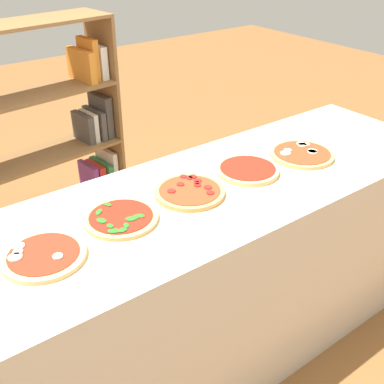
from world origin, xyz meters
name	(u,v)px	position (x,y,z in m)	size (l,w,h in m)	color
ground_plane	(192,358)	(0.00, 0.00, 0.00)	(12.00, 12.00, 0.00)	brown
counter	(192,286)	(0.00, 0.00, 0.47)	(2.64, 0.74, 0.94)	beige
parchment_paper	(192,196)	(0.00, 0.00, 0.94)	(2.30, 0.45, 0.00)	tan
pizza_mozzarella_0	(44,256)	(-0.63, -0.03, 0.95)	(0.28, 0.28, 0.02)	#E5C17F
pizza_spinach_1	(121,218)	(-0.32, 0.02, 0.95)	(0.28, 0.28, 0.02)	#DBB26B
pizza_pepperoni_2	(190,192)	(0.00, 0.02, 0.95)	(0.29, 0.29, 0.03)	tan
pizza_plain_3	(248,170)	(0.32, 0.02, 0.96)	(0.27, 0.27, 0.02)	#E5C17F
pizza_mozzarella_4	(302,154)	(0.63, -0.01, 0.95)	(0.29, 0.29, 0.03)	#DBB26B
bookshelf	(61,152)	(-0.09, 1.16, 0.72)	(0.98, 0.39, 1.47)	brown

